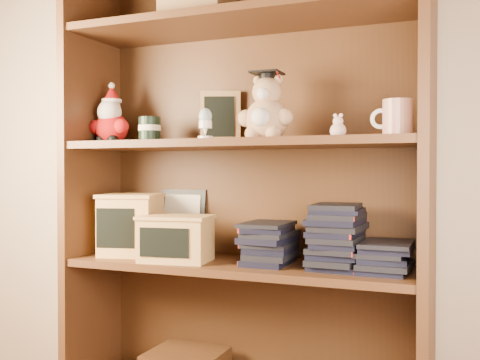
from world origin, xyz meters
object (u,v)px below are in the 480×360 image
Objects in this scene: teacher_mug at (397,118)px; treats_box at (131,224)px; grad_teddy_bear at (266,113)px; bookcase at (245,192)px.

treats_box is (-0.92, -0.00, -0.34)m from teacher_mug.
grad_teddy_bear reaches higher than teacher_mug.
bookcase is at bearing 174.22° from teacher_mug.
teacher_mug is at bearing -5.78° from bookcase.
grad_teddy_bear is 0.40m from teacher_mug.
teacher_mug is at bearing 0.06° from treats_box.
bookcase is at bearing 149.21° from grad_teddy_bear.
teacher_mug is 0.98m from treats_box.
teacher_mug is (0.40, 0.01, -0.03)m from grad_teddy_bear.
teacher_mug is at bearing 0.96° from grad_teddy_bear.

